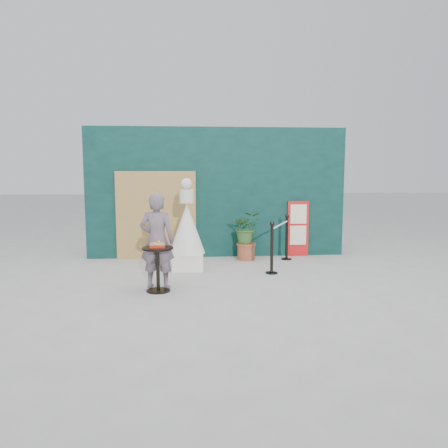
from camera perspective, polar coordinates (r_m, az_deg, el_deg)
ground at (r=7.36m, az=0.82°, el=-8.91°), size 60.00×60.00×0.00m
back_wall at (r=10.23m, az=-0.94°, el=4.13°), size 6.00×0.30×3.00m
bamboo_fence at (r=10.05m, az=-8.84°, el=1.14°), size 1.80×0.08×2.00m
woman at (r=7.55m, az=-8.73°, el=-2.17°), size 0.67×0.51×1.65m
menu_board at (r=10.42m, az=9.62°, el=-0.61°), size 0.50×0.07×1.30m
statue at (r=8.90m, az=-4.85°, el=-1.12°), size 0.73×0.73×1.87m
cafe_table at (r=7.39m, az=-8.64°, el=-4.95°), size 0.52×0.52×0.75m
food_basket at (r=7.34m, az=-8.67°, el=-2.74°), size 0.26×0.19×0.11m
planter at (r=9.85m, az=2.91°, el=-1.04°), size 0.65×0.56×1.10m
stanchion_barrier at (r=9.29m, az=7.30°, el=-2.47°), size 0.84×1.54×1.03m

